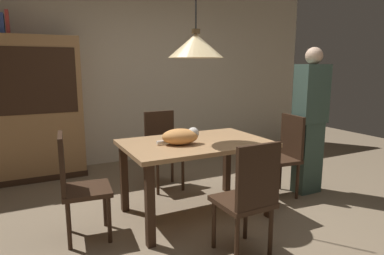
% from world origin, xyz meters
% --- Properties ---
extents(ground, '(10.00, 10.00, 0.00)m').
position_xyz_m(ground, '(0.00, 0.00, 0.00)').
color(ground, '#847056').
extents(back_wall, '(6.40, 0.10, 2.90)m').
position_xyz_m(back_wall, '(0.00, 2.65, 1.45)').
color(back_wall, beige).
rests_on(back_wall, ground).
extents(dining_table, '(1.40, 0.90, 0.75)m').
position_xyz_m(dining_table, '(-0.10, 0.40, 0.65)').
color(dining_table, tan).
rests_on(dining_table, ground).
extents(chair_left_side, '(0.44, 0.44, 0.93)m').
position_xyz_m(chair_left_side, '(-1.23, 0.41, 0.51)').
color(chair_left_side, '#382316').
rests_on(chair_left_side, ground).
extents(chair_right_side, '(0.44, 0.44, 0.93)m').
position_xyz_m(chair_right_side, '(1.03, 0.39, 0.51)').
color(chair_right_side, '#382316').
rests_on(chair_right_side, ground).
extents(chair_near_front, '(0.41, 0.41, 0.93)m').
position_xyz_m(chair_near_front, '(-0.10, -0.48, 0.51)').
color(chair_near_front, '#382316').
rests_on(chair_near_front, ground).
extents(chair_far_back, '(0.40, 0.40, 0.93)m').
position_xyz_m(chair_far_back, '(-0.10, 1.28, 0.51)').
color(chair_far_back, '#382316').
rests_on(chair_far_back, ground).
extents(cat_sleeping, '(0.40, 0.31, 0.16)m').
position_xyz_m(cat_sleeping, '(-0.28, 0.35, 0.83)').
color(cat_sleeping, '#E59951').
rests_on(cat_sleeping, dining_table).
extents(pendant_lamp, '(0.52, 0.52, 1.30)m').
position_xyz_m(pendant_lamp, '(-0.10, 0.40, 1.66)').
color(pendant_lamp, beige).
extents(hutch_bookcase, '(1.12, 0.45, 1.85)m').
position_xyz_m(hutch_bookcase, '(-1.43, 2.32, 0.89)').
color(hutch_bookcase, '#A87A4C').
rests_on(hutch_bookcase, ground).
extents(book_blue_wide, '(0.06, 0.24, 0.24)m').
position_xyz_m(book_blue_wide, '(-1.73, 2.32, 1.97)').
color(book_blue_wide, '#384C93').
rests_on(book_blue_wide, hutch_bookcase).
extents(book_red_tall, '(0.04, 0.22, 0.28)m').
position_xyz_m(book_red_tall, '(-1.67, 2.32, 1.99)').
color(book_red_tall, '#B73833').
rests_on(book_red_tall, hutch_bookcase).
extents(person_standing, '(0.36, 0.22, 1.68)m').
position_xyz_m(person_standing, '(1.35, 0.34, 0.85)').
color(person_standing, '#3D564C').
rests_on(person_standing, ground).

